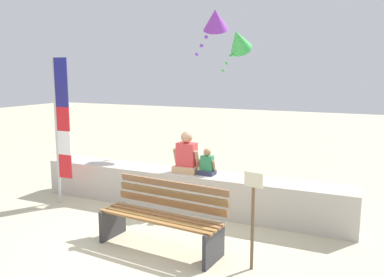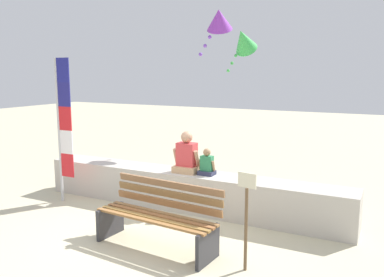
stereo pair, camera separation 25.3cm
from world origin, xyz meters
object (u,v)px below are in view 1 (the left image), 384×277
object	(u,v)px
flag_banner	(60,124)
kite_green	(238,41)
person_adult	(187,156)
sign_post	(253,212)
kite_purple	(215,20)
park_bench	(163,217)
person_child	(207,164)

from	to	relation	value
flag_banner	kite_green	world-z (taller)	kite_green
kite_green	flag_banner	bearing A→B (deg)	-116.12
person_adult	sign_post	xyz separation A→B (m)	(1.67, -1.66, -0.22)
kite_purple	kite_green	world-z (taller)	kite_purple
person_adult	kite_green	size ratio (longest dim) A/B	0.63
sign_post	person_adult	bearing A→B (deg)	135.19
kite_green	sign_post	distance (m)	5.87
person_adult	flag_banner	distance (m)	2.34
kite_purple	kite_green	xyz separation A→B (m)	(0.10, 1.26, -0.34)
sign_post	kite_green	bearing A→B (deg)	110.65
kite_green	sign_post	world-z (taller)	kite_green
park_bench	kite_green	distance (m)	5.63
person_child	flag_banner	xyz separation A→B (m)	(-2.57, -0.66, 0.62)
kite_purple	flag_banner	bearing A→B (deg)	-124.12
park_bench	flag_banner	xyz separation A→B (m)	(-2.56, 0.89, 1.04)
kite_purple	person_adult	bearing A→B (deg)	-81.33
kite_green	sign_post	size ratio (longest dim) A/B	0.94
park_bench	kite_purple	bearing A→B (deg)	100.86
kite_purple	sign_post	xyz separation A→B (m)	(1.99, -3.75, -2.75)
person_adult	kite_green	distance (m)	4.00
flag_banner	kite_green	xyz separation A→B (m)	(1.97, 4.01, 1.67)
person_adult	kite_green	xyz separation A→B (m)	(-0.22, 3.35, 2.19)
park_bench	kite_purple	xyz separation A→B (m)	(-0.70, 3.64, 3.05)
kite_green	park_bench	bearing A→B (deg)	-83.06
park_bench	person_adult	world-z (taller)	person_adult
person_child	kite_green	world-z (taller)	kite_green
kite_purple	kite_green	size ratio (longest dim) A/B	0.94
person_adult	person_child	size ratio (longest dim) A/B	1.59
person_child	park_bench	bearing A→B (deg)	-90.09
flag_banner	park_bench	bearing A→B (deg)	-19.11
flag_banner	sign_post	xyz separation A→B (m)	(3.85, -1.00, -0.73)
person_adult	kite_purple	distance (m)	3.30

